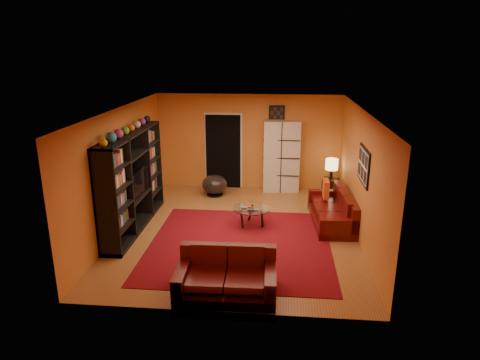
# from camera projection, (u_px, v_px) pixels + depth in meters

# --- Properties ---
(floor) EXTENTS (6.00, 6.00, 0.00)m
(floor) POSITION_uv_depth(u_px,v_px,m) (238.00, 230.00, 9.26)
(floor) COLOR brown
(floor) RESTS_ON ground
(ceiling) EXTENTS (6.00, 6.00, 0.00)m
(ceiling) POSITION_uv_depth(u_px,v_px,m) (238.00, 110.00, 8.48)
(ceiling) COLOR white
(ceiling) RESTS_ON wall_back
(wall_back) EXTENTS (6.00, 0.00, 6.00)m
(wall_back) POSITION_uv_depth(u_px,v_px,m) (249.00, 142.00, 11.72)
(wall_back) COLOR #C4712B
(wall_back) RESTS_ON floor
(wall_front) EXTENTS (6.00, 0.00, 6.00)m
(wall_front) POSITION_uv_depth(u_px,v_px,m) (218.00, 233.00, 6.02)
(wall_front) COLOR #C4712B
(wall_front) RESTS_ON floor
(wall_left) EXTENTS (0.00, 6.00, 6.00)m
(wall_left) POSITION_uv_depth(u_px,v_px,m) (121.00, 170.00, 9.09)
(wall_left) COLOR #C4712B
(wall_left) RESTS_ON floor
(wall_right) EXTENTS (0.00, 6.00, 6.00)m
(wall_right) POSITION_uv_depth(u_px,v_px,m) (361.00, 176.00, 8.65)
(wall_right) COLOR #C4712B
(wall_right) RESTS_ON floor
(rug) EXTENTS (3.60, 3.60, 0.01)m
(rug) POSITION_uv_depth(u_px,v_px,m) (240.00, 244.00, 8.59)
(rug) COLOR #550912
(rug) RESTS_ON floor
(doorway) EXTENTS (0.95, 0.10, 2.04)m
(doorway) POSITION_uv_depth(u_px,v_px,m) (223.00, 152.00, 11.83)
(doorway) COLOR black
(doorway) RESTS_ON floor
(wall_art_right) EXTENTS (0.03, 1.00, 0.70)m
(wall_art_right) POSITION_uv_depth(u_px,v_px,m) (364.00, 166.00, 8.28)
(wall_art_right) COLOR black
(wall_art_right) RESTS_ON wall_right
(wall_art_back) EXTENTS (0.42, 0.03, 0.52)m
(wall_art_back) POSITION_uv_depth(u_px,v_px,m) (277.00, 115.00, 11.41)
(wall_art_back) COLOR black
(wall_art_back) RESTS_ON wall_back
(entertainment_unit) EXTENTS (0.45, 3.00, 2.10)m
(entertainment_unit) POSITION_uv_depth(u_px,v_px,m) (133.00, 181.00, 9.15)
(entertainment_unit) COLOR black
(entertainment_unit) RESTS_ON floor
(tv) EXTENTS (0.98, 0.13, 0.56)m
(tv) POSITION_uv_depth(u_px,v_px,m) (135.00, 183.00, 9.18)
(tv) COLOR black
(tv) RESTS_ON entertainment_unit
(sofa) EXTENTS (0.94, 2.06, 0.85)m
(sofa) POSITION_uv_depth(u_px,v_px,m) (335.00, 211.00, 9.58)
(sofa) COLOR #430909
(sofa) RESTS_ON rug
(loveseat) EXTENTS (1.61, 0.99, 0.85)m
(loveseat) POSITION_uv_depth(u_px,v_px,m) (227.00, 275.00, 6.88)
(loveseat) COLOR #430909
(loveseat) RESTS_ON rug
(throw_pillow) EXTENTS (0.12, 0.42, 0.42)m
(throw_pillow) POSITION_uv_depth(u_px,v_px,m) (326.00, 189.00, 9.97)
(throw_pillow) COLOR #DF4F18
(throw_pillow) RESTS_ON sofa
(coffee_table) EXTENTS (0.82, 0.82, 0.41)m
(coffee_table) POSITION_uv_depth(u_px,v_px,m) (252.00, 210.00, 9.39)
(coffee_table) COLOR silver
(coffee_table) RESTS_ON floor
(storage_cabinet) EXTENTS (1.00, 0.51, 1.93)m
(storage_cabinet) POSITION_uv_depth(u_px,v_px,m) (281.00, 156.00, 11.55)
(storage_cabinet) COLOR silver
(storage_cabinet) RESTS_ON floor
(bowl_chair) EXTENTS (0.68, 0.68, 0.55)m
(bowl_chair) POSITION_uv_depth(u_px,v_px,m) (215.00, 185.00, 11.35)
(bowl_chair) COLOR black
(bowl_chair) RESTS_ON floor
(side_table) EXTENTS (0.49, 0.49, 0.50)m
(side_table) POSITION_uv_depth(u_px,v_px,m) (330.00, 188.00, 11.23)
(side_table) COLOR black
(side_table) RESTS_ON floor
(table_lamp) EXTENTS (0.32, 0.32, 0.54)m
(table_lamp) POSITION_uv_depth(u_px,v_px,m) (332.00, 165.00, 11.04)
(table_lamp) COLOR black
(table_lamp) RESTS_ON side_table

